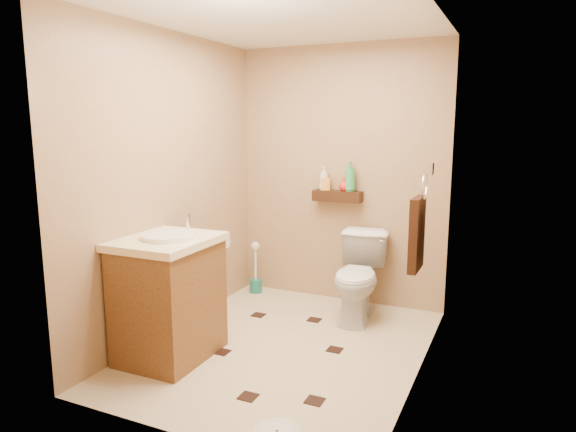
% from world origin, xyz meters
% --- Properties ---
extents(ground, '(2.50, 2.50, 0.00)m').
position_xyz_m(ground, '(0.00, 0.00, 0.00)').
color(ground, beige).
rests_on(ground, ground).
extents(wall_back, '(2.00, 0.04, 2.40)m').
position_xyz_m(wall_back, '(0.00, 1.25, 1.20)').
color(wall_back, tan).
rests_on(wall_back, ground).
extents(wall_front, '(2.00, 0.04, 2.40)m').
position_xyz_m(wall_front, '(0.00, -1.25, 1.20)').
color(wall_front, tan).
rests_on(wall_front, ground).
extents(wall_left, '(0.04, 2.50, 2.40)m').
position_xyz_m(wall_left, '(-1.00, 0.00, 1.20)').
color(wall_left, tan).
rests_on(wall_left, ground).
extents(wall_right, '(0.04, 2.50, 2.40)m').
position_xyz_m(wall_right, '(1.00, 0.00, 1.20)').
color(wall_right, tan).
rests_on(wall_right, ground).
extents(ceiling, '(2.00, 2.50, 0.02)m').
position_xyz_m(ceiling, '(0.00, 0.00, 2.40)').
color(ceiling, silver).
rests_on(ceiling, wall_back).
extents(wall_shelf, '(0.46, 0.14, 0.10)m').
position_xyz_m(wall_shelf, '(0.00, 1.17, 1.02)').
color(wall_shelf, '#33180E').
rests_on(wall_shelf, wall_back).
extents(floor_accents, '(1.10, 1.47, 0.01)m').
position_xyz_m(floor_accents, '(0.01, -0.06, 0.00)').
color(floor_accents, black).
rests_on(floor_accents, ground).
extents(toilet, '(0.50, 0.77, 0.74)m').
position_xyz_m(toilet, '(0.32, 0.83, 0.37)').
color(toilet, white).
rests_on(toilet, ground).
extents(vanity, '(0.61, 0.74, 1.03)m').
position_xyz_m(vanity, '(-0.70, -0.47, 0.46)').
color(vanity, brown).
rests_on(vanity, ground).
extents(toilet_brush, '(0.12, 0.12, 0.52)m').
position_xyz_m(toilet_brush, '(-0.82, 1.07, 0.18)').
color(toilet_brush, '#1B6D60').
rests_on(toilet_brush, ground).
extents(towel_ring, '(0.12, 0.30, 0.76)m').
position_xyz_m(towel_ring, '(0.91, 0.25, 0.95)').
color(towel_ring, silver).
rests_on(towel_ring, wall_right).
extents(toilet_paper, '(0.12, 0.11, 0.12)m').
position_xyz_m(toilet_paper, '(-0.94, 0.65, 0.60)').
color(toilet_paper, silver).
rests_on(toilet_paper, wall_left).
extents(bottle_a, '(0.10, 0.10, 0.23)m').
position_xyz_m(bottle_a, '(-0.14, 1.17, 1.18)').
color(bottle_a, silver).
rests_on(bottle_a, wall_shelf).
extents(bottle_b, '(0.11, 0.11, 0.18)m').
position_xyz_m(bottle_b, '(-0.12, 1.17, 1.16)').
color(bottle_b, '#FFA635').
rests_on(bottle_b, wall_shelf).
extents(bottle_c, '(0.14, 0.14, 0.13)m').
position_xyz_m(bottle_c, '(0.07, 1.17, 1.14)').
color(bottle_c, red).
rests_on(bottle_c, wall_shelf).
extents(bottle_d, '(0.12, 0.12, 0.27)m').
position_xyz_m(bottle_d, '(0.12, 1.17, 1.21)').
color(bottle_d, '#319451').
rests_on(bottle_d, wall_shelf).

